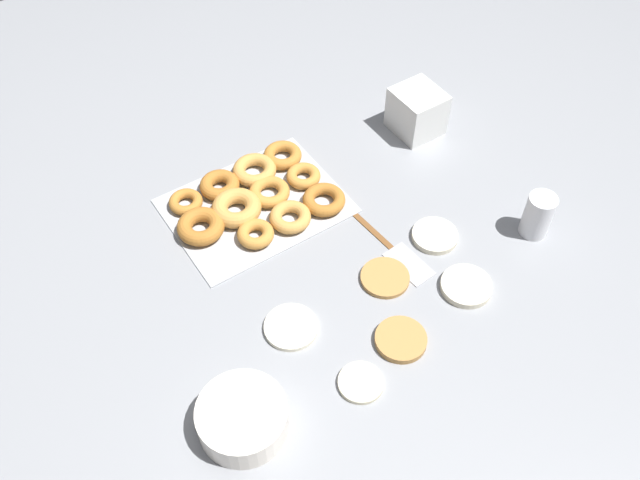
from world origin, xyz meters
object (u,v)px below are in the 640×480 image
object	(u,v)px
paper_cup	(538,215)
container_stack	(417,111)
pancake_0	(385,278)
pancake_5	(401,340)
batter_bowl	(243,418)
pancake_3	(435,236)
spatula	(400,256)
pancake_4	(291,327)
pancake_2	(466,286)
donut_tray	(255,199)
pancake_1	(361,383)

from	to	relation	value
paper_cup	container_stack	bearing A→B (deg)	-89.65
pancake_0	pancake_5	bearing A→B (deg)	64.40
batter_bowl	paper_cup	distance (m)	0.79
pancake_3	spatula	world-z (taller)	pancake_3
pancake_4	container_stack	world-z (taller)	container_stack
pancake_2	pancake_4	bearing A→B (deg)	-18.49
pancake_0	spatula	size ratio (longest dim) A/B	0.42
pancake_5	spatula	xyz separation A→B (m)	(-0.13, -0.17, -0.01)
pancake_2	paper_cup	size ratio (longest dim) A/B	1.01
pancake_2	donut_tray	xyz separation A→B (m)	(0.25, -0.46, 0.01)
pancake_2	pancake_3	distance (m)	0.15
pancake_0	batter_bowl	distance (m)	0.44
pancake_4	batter_bowl	bearing A→B (deg)	35.20
pancake_4	spatula	size ratio (longest dim) A/B	0.44
paper_cup	pancake_3	bearing A→B (deg)	-28.59
batter_bowl	spatula	world-z (taller)	batter_bowl
donut_tray	paper_cup	world-z (taller)	paper_cup
batter_bowl	pancake_1	bearing A→B (deg)	167.57
pancake_1	container_stack	bearing A→B (deg)	-136.61
pancake_0	paper_cup	distance (m)	0.38
pancake_2	pancake_5	bearing A→B (deg)	7.68
container_stack	paper_cup	distance (m)	0.43
pancake_5	pancake_4	bearing A→B (deg)	-41.61
batter_bowl	pancake_4	bearing A→B (deg)	-144.80
pancake_0	pancake_1	bearing A→B (deg)	42.41
pancake_3	donut_tray	size ratio (longest dim) A/B	0.26
pancake_1	paper_cup	world-z (taller)	paper_cup
pancake_0	donut_tray	xyz separation A→B (m)	(0.12, -0.35, 0.01)
pancake_3	pancake_1	bearing A→B (deg)	29.94
pancake_5	pancake_0	bearing A→B (deg)	-115.60
batter_bowl	container_stack	xyz separation A→B (m)	(-0.78, -0.47, 0.03)
pancake_0	container_stack	xyz separation A→B (m)	(-0.36, -0.35, 0.05)
pancake_0	batter_bowl	size ratio (longest dim) A/B	0.63
pancake_0	pancake_2	bearing A→B (deg)	138.39
pancake_1	donut_tray	distance (m)	0.53
donut_tray	container_stack	distance (m)	0.49
pancake_4	pancake_5	xyz separation A→B (m)	(-0.17, 0.15, 0.00)
pancake_2	pancake_1	bearing A→B (deg)	10.36
pancake_4	container_stack	size ratio (longest dim) A/B	0.92
pancake_2	pancake_4	xyz separation A→B (m)	(0.37, -0.12, -0.00)
paper_cup	donut_tray	bearing A→B (deg)	-41.20
pancake_1	pancake_3	xyz separation A→B (m)	(-0.36, -0.20, 0.00)
pancake_1	pancake_2	size ratio (longest dim) A/B	0.81
pancake_1	pancake_4	size ratio (longest dim) A/B	0.80
batter_bowl	pancake_5	bearing A→B (deg)	176.95
pancake_0	pancake_1	distance (m)	0.26
pancake_1	pancake_4	xyz separation A→B (m)	(0.05, -0.18, 0.00)
pancake_1	pancake_5	xyz separation A→B (m)	(-0.12, -0.03, 0.00)
container_stack	paper_cup	size ratio (longest dim) A/B	1.11
batter_bowl	spatula	xyz separation A→B (m)	(-0.49, -0.15, -0.03)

